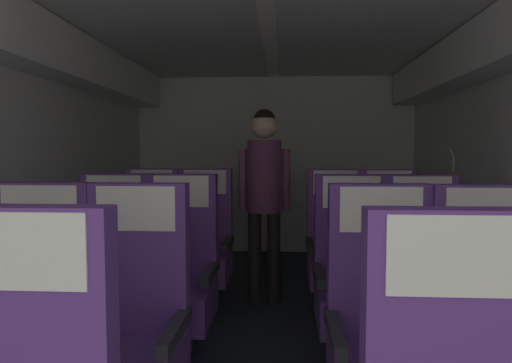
{
  "coord_description": "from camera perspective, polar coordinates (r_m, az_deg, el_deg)",
  "views": [
    {
      "loc": [
        0.12,
        0.38,
        1.26
      ],
      "look_at": [
        -0.07,
        3.55,
        1.05
      ],
      "focal_mm": 31.69,
      "sensor_mm": 36.0,
      "label": 1
    }
  ],
  "objects": [
    {
      "name": "seat_c_right_aisle",
      "position": [
        2.98,
        20.51,
        -11.91
      ],
      "size": [
        0.48,
        0.52,
        1.12
      ],
      "color": "#38383D",
      "rests_on": "ground"
    },
    {
      "name": "ground",
      "position": [
        2.93,
        0.87,
        -21.88
      ],
      "size": [
        3.7,
        6.43,
        0.02
      ],
      "primitive_type": "cube",
      "color": "#23282D"
    },
    {
      "name": "flight_attendant",
      "position": [
        3.74,
        1.05,
        -0.33
      ],
      "size": [
        0.43,
        0.28,
        1.61
      ],
      "rotation": [
        0.0,
        0.0,
        3.09
      ],
      "color": "black",
      "rests_on": "ground"
    },
    {
      "name": "seat_d_right_aisle",
      "position": [
        3.81,
        16.6,
        -8.44
      ],
      "size": [
        0.48,
        0.52,
        1.12
      ],
      "color": "#38383D",
      "rests_on": "ground"
    },
    {
      "name": "seat_c_right_window",
      "position": [
        2.89,
        12.08,
        -12.25
      ],
      "size": [
        0.48,
        0.52,
        1.12
      ],
      "color": "#38383D",
      "rests_on": "ground"
    },
    {
      "name": "seat_d_right_window",
      "position": [
        3.74,
        10.05,
        -8.57
      ],
      "size": [
        0.48,
        0.52,
        1.12
      ],
      "color": "#38383D",
      "rests_on": "ground"
    },
    {
      "name": "seat_d_left_window",
      "position": [
        3.88,
        -13.32,
        -8.15
      ],
      "size": [
        0.48,
        0.52,
        1.12
      ],
      "color": "#38383D",
      "rests_on": "ground"
    },
    {
      "name": "fuselage_shell",
      "position": [
        2.94,
        1.18,
        10.46
      ],
      "size": [
        3.58,
        6.08,
        2.25
      ],
      "color": "silver",
      "rests_on": "ground"
    },
    {
      "name": "seat_b_right_aisle",
      "position": [
        2.2,
        27.89,
        -17.83
      ],
      "size": [
        0.48,
        0.52,
        1.12
      ],
      "color": "#38383D",
      "rests_on": "ground"
    },
    {
      "name": "seat_c_left_aisle",
      "position": [
        2.93,
        -9.74,
        -12.01
      ],
      "size": [
        0.48,
        0.52,
        1.12
      ],
      "color": "#38383D",
      "rests_on": "ground"
    },
    {
      "name": "seat_b_left_window",
      "position": [
        2.32,
        -26.48,
        -16.62
      ],
      "size": [
        0.48,
        0.52,
        1.12
      ],
      "color": "#38383D",
      "rests_on": "ground"
    },
    {
      "name": "seat_b_left_aisle",
      "position": [
        2.13,
        -15.52,
        -18.3
      ],
      "size": [
        0.48,
        0.52,
        1.12
      ],
      "color": "#38383D",
      "rests_on": "ground"
    },
    {
      "name": "seat_c_left_window",
      "position": [
        3.07,
        -17.96,
        -11.43
      ],
      "size": [
        0.48,
        0.52,
        1.12
      ],
      "color": "#38383D",
      "rests_on": "ground"
    },
    {
      "name": "seat_b_right_window",
      "position": [
        2.09,
        15.78,
        -18.68
      ],
      "size": [
        0.48,
        0.52,
        1.12
      ],
      "color": "#38383D",
      "rests_on": "ground"
    },
    {
      "name": "seat_d_left_aisle",
      "position": [
        3.79,
        -6.66,
        -8.35
      ],
      "size": [
        0.48,
        0.52,
        1.12
      ],
      "color": "#38383D",
      "rests_on": "ground"
    }
  ]
}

